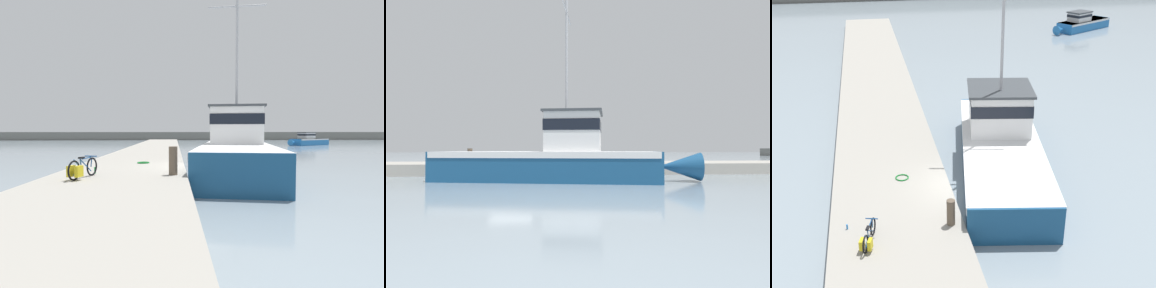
# 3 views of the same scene
# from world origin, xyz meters

# --- Properties ---
(ground_plane) EXTENTS (320.00, 320.00, 0.00)m
(ground_plane) POSITION_xyz_m (0.00, 0.00, 0.00)
(ground_plane) COLOR #84939E
(dock_pier) EXTENTS (4.85, 80.00, 0.73)m
(dock_pier) POSITION_xyz_m (-3.16, 0.00, 0.37)
(dock_pier) COLOR #A39E93
(dock_pier) RESTS_ON ground_plane
(far_shoreline) EXTENTS (180.00, 5.00, 1.96)m
(far_shoreline) POSITION_xyz_m (30.00, 62.00, 0.98)
(far_shoreline) COLOR slate
(far_shoreline) RESTS_ON ground_plane
(fishing_boat_main) EXTENTS (5.66, 14.14, 10.93)m
(fishing_boat_main) POSITION_xyz_m (2.21, 2.82, 1.26)
(fishing_boat_main) COLOR navy
(fishing_boat_main) RESTS_ON ground_plane
(boat_white_moored) EXTENTS (7.92, 5.37, 2.08)m
(boat_white_moored) POSITION_xyz_m (19.91, 32.60, 0.79)
(boat_white_moored) COLOR #236BB2
(boat_white_moored) RESTS_ON ground_plane
(bicycle_touring) EXTENTS (0.70, 1.63, 0.71)m
(bicycle_touring) POSITION_xyz_m (-4.21, -3.50, 1.06)
(bicycle_touring) COLOR black
(bicycle_touring) RESTS_ON dock_pier
(mooring_post) EXTENTS (0.31, 0.31, 1.00)m
(mooring_post) POSITION_xyz_m (-1.22, -2.80, 1.24)
(mooring_post) COLOR brown
(mooring_post) RESTS_ON dock_pier
(hose_coil) EXTENTS (0.58, 0.58, 0.05)m
(hose_coil) POSITION_xyz_m (-2.66, 1.07, 0.76)
(hose_coil) COLOR #197A2D
(hose_coil) RESTS_ON dock_pier
(water_bottle_by_bike) EXTENTS (0.06, 0.06, 0.18)m
(water_bottle_by_bike) POSITION_xyz_m (-4.94, -2.35, 0.83)
(water_bottle_by_bike) COLOR blue
(water_bottle_by_bike) RESTS_ON dock_pier
(water_bottle_on_curb) EXTENTS (0.06, 0.06, 0.24)m
(water_bottle_on_curb) POSITION_xyz_m (-4.06, -2.32, 0.85)
(water_bottle_on_curb) COLOR green
(water_bottle_on_curb) RESTS_ON dock_pier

